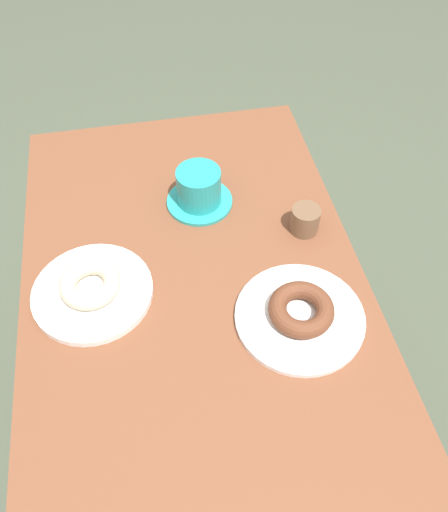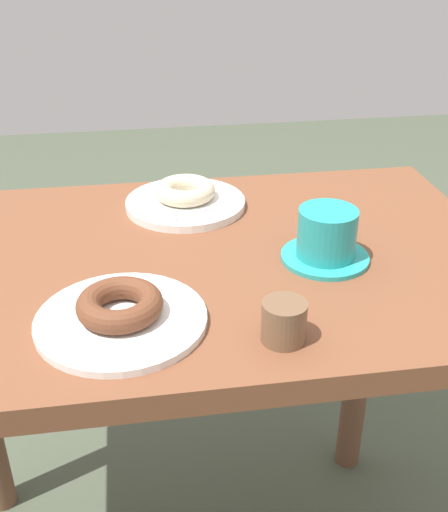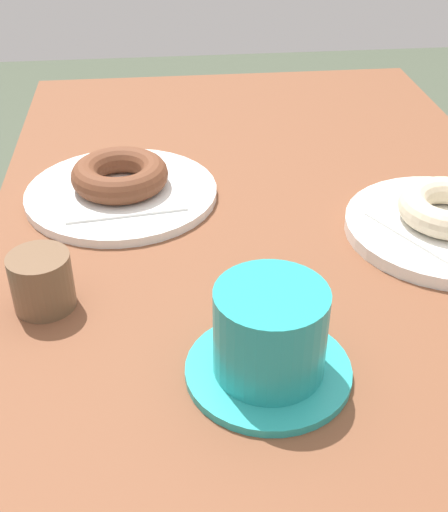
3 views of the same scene
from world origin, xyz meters
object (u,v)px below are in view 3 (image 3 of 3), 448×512
plate_sugar_ring (445,228)px  plate_chocolate_ring (122,193)px  donut_chocolate_ring (120,175)px  coffee_cup (270,337)px  sugar_jar (42,281)px

plate_sugar_ring → plate_chocolate_ring: plate_sugar_ring is taller
donut_chocolate_ring → coffee_cup: size_ratio=0.83×
plate_sugar_ring → sugar_jar: (0.08, -0.40, 0.02)m
plate_sugar_ring → sugar_jar: bearing=-79.0°
sugar_jar → plate_sugar_ring: bearing=101.0°
plate_sugar_ring → donut_chocolate_ring: donut_chocolate_ring is taller
plate_sugar_ring → sugar_jar: 0.41m
donut_chocolate_ring → coffee_cup: coffee_cup is taller
plate_sugar_ring → sugar_jar: size_ratio=3.79×
plate_chocolate_ring → sugar_jar: size_ratio=3.97×
donut_chocolate_ring → plate_chocolate_ring: bearing=0.0°
donut_chocolate_ring → sugar_jar: bearing=-18.3°
plate_sugar_ring → donut_chocolate_ring: size_ratio=1.91×
plate_sugar_ring → plate_chocolate_ring: (-0.12, -0.34, -0.00)m
plate_sugar_ring → plate_chocolate_ring: size_ratio=0.96×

